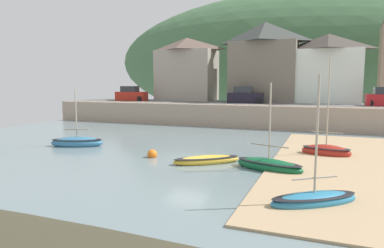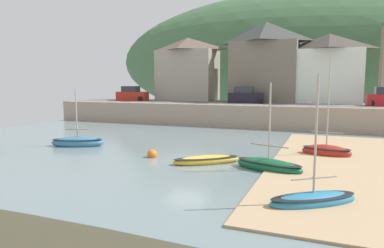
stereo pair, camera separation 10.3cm
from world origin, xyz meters
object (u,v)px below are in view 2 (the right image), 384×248
Objects in this scene: parked_car_near_slipway at (132,95)px; mooring_buoy at (152,154)px; waterfront_building_centre at (265,61)px; dinghy_open_wooden at (269,165)px; waterfront_building_left at (188,69)px; parked_car_by_wall at (246,96)px; waterfront_building_right at (328,68)px; fishing_boat_green at (326,151)px; sailboat_blue_trim at (77,142)px; motorboat_with_cabin at (313,199)px; sailboat_nearest_shore at (206,160)px.

mooring_buoy is at bearing -60.06° from parked_car_near_slipway.
parked_car_near_slipway is 6.63× the size of mooring_buoy.
waterfront_building_centre reaches higher than dinghy_open_wooden.
waterfront_building_left is 2.01× the size of parked_car_by_wall.
waterfront_building_right is 1.93× the size of parked_car_near_slipway.
parked_car_near_slipway is (-6.24, -4.50, -3.54)m from waterfront_building_left.
fishing_boat_green is 17.77m from sailboat_blue_trim.
sailboat_blue_trim reaches higher than mooring_buoy.
mooring_buoy is at bearing -72.40° from waterfront_building_left.
parked_car_by_wall is at bearing -4.40° from parked_car_near_slipway.
motorboat_with_cabin is at bearing -51.85° from parked_car_near_slipway.
sailboat_blue_trim reaches higher than sailboat_nearest_shore.
fishing_boat_green is (0.27, -20.89, -6.22)m from waterfront_building_right.
mooring_buoy is (-2.60, -25.45, -7.29)m from waterfront_building_centre.
motorboat_with_cabin is (7.36, -30.95, -7.23)m from waterfront_building_centre.
fishing_boat_green is at bearing 23.82° from mooring_buoy.
sailboat_blue_trim is 1.05× the size of parked_car_by_wall.
dinghy_open_wooden is 1.26× the size of sailboat_nearest_shore.
waterfront_building_centre is at bearing 84.16° from mooring_buoy.
mooring_buoy is at bearing 114.10° from motorboat_with_cabin.
fishing_boat_green reaches higher than parked_car_near_slipway.
mooring_buoy is at bearing -99.17° from parked_car_by_wall.
sailboat_blue_trim is at bearing -112.16° from waterfront_building_centre.
waterfront_building_right reaches higher than parked_car_near_slipway.
dinghy_open_wooden reaches higher than mooring_buoy.
motorboat_with_cabin is 1.05× the size of dinghy_open_wooden.
sailboat_blue_trim is at bearing -74.25° from parked_car_near_slipway.
waterfront_building_centre is 1.93× the size of motorboat_with_cabin.
mooring_buoy is (-7.45, 0.56, -0.08)m from dinghy_open_wooden.
mooring_buoy is at bearing 137.74° from sailboat_nearest_shore.
fishing_boat_green is at bearing 50.93° from motorboat_with_cabin.
dinghy_open_wooden is at bearing -95.72° from waterfront_building_right.
waterfront_building_right is 27.25m from sailboat_nearest_shore.
parked_car_by_wall is (8.35, 19.48, 2.91)m from sailboat_blue_trim.
mooring_buoy is (-10.06, -25.45, -6.35)m from waterfront_building_right.
waterfront_building_left reaches higher than mooring_buoy.
waterfront_building_left is 1.91× the size of sailboat_blue_trim.
waterfront_building_left is 27.49m from mooring_buoy.
sailboat_nearest_shore is (1.18, -25.74, -7.29)m from waterfront_building_centre.
motorboat_with_cabin is 28.02m from parked_car_by_wall.
sailboat_nearest_shore is 21.61m from parked_car_by_wall.
fishing_boat_green is 29.73m from parked_car_near_slipway.
waterfront_building_left is at bearing 83.23° from motorboat_with_cabin.
waterfront_building_centre is 32.62m from motorboat_with_cabin.
waterfront_building_right is at bearing 20.96° from parked_car_by_wall.
waterfront_building_right is at bearing 52.82° from motorboat_with_cabin.
waterfront_building_centre is 2.56× the size of sailboat_nearest_shore.
sailboat_blue_trim is 7.01× the size of mooring_buoy.
motorboat_with_cabin is 1.16× the size of sailboat_blue_trim.
sailboat_blue_trim is 21.40m from parked_car_by_wall.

